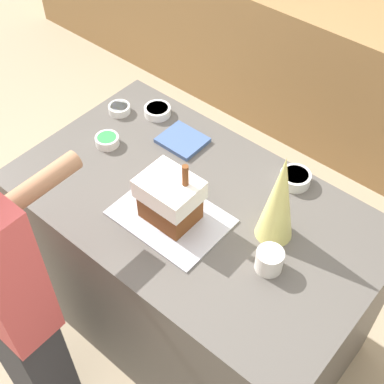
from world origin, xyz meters
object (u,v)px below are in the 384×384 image
object	(u,v)px
candy_bowl_center_rear	(157,111)
candy_bowl_far_left	(107,140)
baking_tray	(171,217)
decorative_tree	(279,198)
cookbook	(182,140)
candy_bowl_beside_tree	(119,109)
mug	(269,260)
candy_bowl_behind_tray	(295,178)
gingerbread_house	(170,198)
person	(5,299)

from	to	relation	value
candy_bowl_center_rear	candy_bowl_far_left	bearing A→B (deg)	-95.62
baking_tray	candy_bowl_center_rear	xyz separation A→B (m)	(-0.46, 0.43, 0.02)
decorative_tree	cookbook	size ratio (longest dim) A/B	2.06
candy_bowl_beside_tree	mug	distance (m)	1.07
decorative_tree	cookbook	world-z (taller)	decorative_tree
candy_bowl_beside_tree	candy_bowl_behind_tray	bearing A→B (deg)	9.49
gingerbread_house	person	world-z (taller)	person
candy_bowl_behind_tray	baking_tray	bearing A→B (deg)	-119.38
baking_tray	candy_bowl_beside_tree	xyz separation A→B (m)	(-0.61, 0.32, 0.02)
person	gingerbread_house	bearing A→B (deg)	67.36
baking_tray	cookbook	bearing A→B (deg)	125.01
baking_tray	candy_bowl_beside_tree	distance (m)	0.69
baking_tray	person	bearing A→B (deg)	-112.62
cookbook	mug	xyz separation A→B (m)	(0.67, -0.30, 0.03)
person	candy_bowl_beside_tree	bearing A→B (deg)	110.55
mug	candy_bowl_center_rear	bearing A→B (deg)	157.27
candy_bowl_far_left	candy_bowl_center_rear	distance (m)	0.29
mug	candy_bowl_far_left	bearing A→B (deg)	175.10
candy_bowl_beside_tree	candy_bowl_center_rear	distance (m)	0.18
candy_bowl_behind_tray	candy_bowl_center_rear	xyz separation A→B (m)	(-0.73, -0.04, -0.01)
decorative_tree	person	xyz separation A→B (m)	(-0.61, -0.82, -0.30)
candy_bowl_beside_tree	candy_bowl_far_left	bearing A→B (deg)	-58.01
decorative_tree	candy_bowl_center_rear	size ratio (longest dim) A/B	3.21
candy_bowl_beside_tree	mug	xyz separation A→B (m)	(1.03, -0.27, 0.02)
baking_tray	candy_bowl_center_rear	size ratio (longest dim) A/B	3.51
baking_tray	candy_bowl_far_left	world-z (taller)	candy_bowl_far_left
decorative_tree	mug	size ratio (longest dim) A/B	3.97
gingerbread_house	cookbook	xyz separation A→B (m)	(-0.25, 0.36, -0.10)
candy_bowl_beside_tree	person	xyz separation A→B (m)	(0.35, -0.94, -0.12)
baking_tray	candy_bowl_beside_tree	world-z (taller)	candy_bowl_beside_tree
baking_tray	candy_bowl_behind_tray	bearing A→B (deg)	60.62
baking_tray	candy_bowl_beside_tree	size ratio (longest dim) A/B	4.28
decorative_tree	candy_bowl_behind_tray	xyz separation A→B (m)	(-0.08, 0.27, -0.17)
decorative_tree	person	world-z (taller)	person
gingerbread_house	candy_bowl_far_left	bearing A→B (deg)	164.98
candy_bowl_behind_tray	cookbook	xyz separation A→B (m)	(-0.51, -0.11, -0.02)
gingerbread_house	decorative_tree	xyz separation A→B (m)	(0.35, 0.20, 0.09)
candy_bowl_center_rear	cookbook	xyz separation A→B (m)	(0.21, -0.07, -0.01)
baking_tray	candy_bowl_center_rear	bearing A→B (deg)	137.48
candy_bowl_far_left	cookbook	xyz separation A→B (m)	(0.24, 0.22, -0.01)
baking_tray	candy_bowl_far_left	size ratio (longest dim) A/B	4.15
gingerbread_house	candy_bowl_behind_tray	distance (m)	0.54
candy_bowl_behind_tray	candy_bowl_beside_tree	size ratio (longest dim) A/B	1.26
candy_bowl_far_left	candy_bowl_center_rear	size ratio (longest dim) A/B	0.85
baking_tray	candy_bowl_behind_tray	world-z (taller)	candy_bowl_behind_tray
person	cookbook	bearing A→B (deg)	89.51
decorative_tree	candy_bowl_center_rear	bearing A→B (deg)	164.16
mug	baking_tray	bearing A→B (deg)	-172.68
decorative_tree	person	size ratio (longest dim) A/B	0.24
gingerbread_house	decorative_tree	size ratio (longest dim) A/B	0.73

